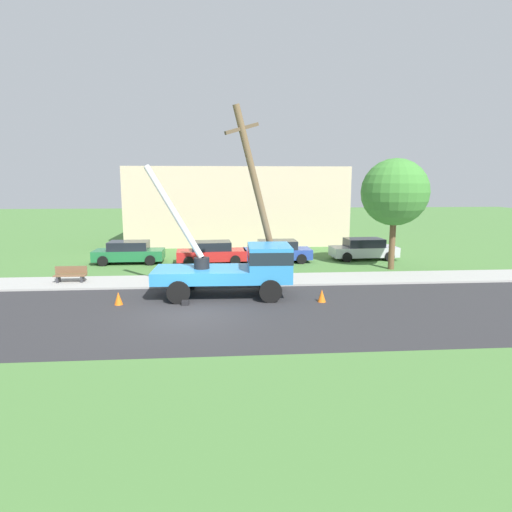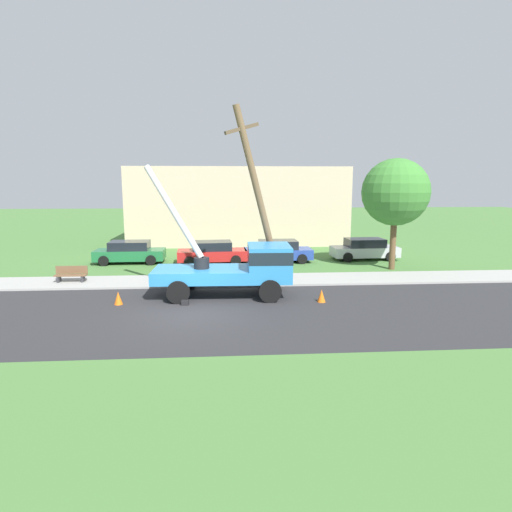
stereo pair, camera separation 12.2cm
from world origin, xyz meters
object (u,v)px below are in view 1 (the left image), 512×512
object	(u,v)px
leaning_utility_pole	(259,197)
parked_sedan_green	(129,252)
utility_truck	(241,266)
parked_sedan_red	(211,252)
traffic_cone_behind	(118,298)
traffic_cone_curbside	(268,282)
parked_sedan_silver	(364,249)
park_bench	(71,275)
roadside_tree_near	(395,193)
traffic_cone_ahead	(322,296)
parked_sedan_blue	(277,251)

from	to	relation	value
leaning_utility_pole	parked_sedan_green	xyz separation A→B (m)	(-7.79, 7.29, -3.76)
utility_truck	parked_sedan_red	xyz separation A→B (m)	(-1.54, 8.24, -0.70)
traffic_cone_behind	parked_sedan_green	world-z (taller)	parked_sedan_green
traffic_cone_curbside	parked_sedan_silver	xyz separation A→B (m)	(7.33, 7.46, 0.43)
leaning_utility_pole	traffic_cone_curbside	bearing A→B (deg)	3.16
parked_sedan_green	park_bench	size ratio (longest dim) A/B	2.77
utility_truck	parked_sedan_silver	bearing A→B (deg)	45.73
utility_truck	roadside_tree_near	world-z (taller)	roadside_tree_near
park_bench	traffic_cone_ahead	bearing A→B (deg)	-20.02
park_bench	utility_truck	bearing A→B (deg)	-19.41
parked_sedan_blue	parked_sedan_silver	size ratio (longest dim) A/B	0.99
utility_truck	roadside_tree_near	size ratio (longest dim) A/B	1.03
traffic_cone_behind	roadside_tree_near	distance (m)	16.58
parked_sedan_silver	roadside_tree_near	distance (m)	5.19
traffic_cone_curbside	parked_sedan_red	size ratio (longest dim) A/B	0.12
traffic_cone_behind	park_bench	bearing A→B (deg)	128.83
traffic_cone_ahead	traffic_cone_curbside	world-z (taller)	same
traffic_cone_ahead	traffic_cone_curbside	xyz separation A→B (m)	(-2.09, 2.84, 0.00)
traffic_cone_curbside	parked_sedan_blue	bearing A→B (deg)	78.94
leaning_utility_pole	parked_sedan_silver	size ratio (longest dim) A/B	1.95
parked_sedan_blue	park_bench	distance (m)	12.62
traffic_cone_curbside	parked_sedan_red	distance (m)	7.39
parked_sedan_red	park_bench	bearing A→B (deg)	-143.84
traffic_cone_ahead	roadside_tree_near	world-z (taller)	roadside_tree_near
traffic_cone_behind	parked_sedan_silver	size ratio (longest dim) A/B	0.13
parked_sedan_red	park_bench	size ratio (longest dim) A/B	2.82
leaning_utility_pole	parked_sedan_blue	world-z (taller)	leaning_utility_pole
traffic_cone_behind	parked_sedan_blue	bearing A→B (deg)	49.99
leaning_utility_pole	traffic_cone_ahead	distance (m)	5.65
traffic_cone_curbside	traffic_cone_behind	bearing A→B (deg)	-158.77
utility_truck	traffic_cone_curbside	world-z (taller)	utility_truck
leaning_utility_pole	traffic_cone_ahead	size ratio (longest dim) A/B	15.57
parked_sedan_blue	roadside_tree_near	xyz separation A→B (m)	(6.54, -2.95, 3.86)
park_bench	parked_sedan_blue	bearing A→B (deg)	25.42
parked_sedan_green	roadside_tree_near	size ratio (longest dim) A/B	0.67
parked_sedan_silver	park_bench	xyz separation A→B (m)	(-17.36, -5.88, -0.25)
parked_sedan_green	parked_sedan_blue	bearing A→B (deg)	-1.63
traffic_cone_curbside	parked_sedan_blue	size ratio (longest dim) A/B	0.13
utility_truck	parked_sedan_blue	bearing A→B (deg)	72.01
parked_sedan_green	parked_sedan_silver	xyz separation A→B (m)	(15.56, 0.19, 0.00)
traffic_cone_curbside	roadside_tree_near	bearing A→B (deg)	27.06
parked_sedan_silver	parked_sedan_red	bearing A→B (deg)	-176.15
roadside_tree_near	traffic_cone_ahead	bearing A→B (deg)	-130.22
utility_truck	parked_sedan_blue	xyz separation A→B (m)	(2.75, 8.47, -0.70)
parked_sedan_silver	parked_sedan_blue	bearing A→B (deg)	-175.51
parked_sedan_blue	traffic_cone_curbside	bearing A→B (deg)	-101.06
traffic_cone_ahead	parked_sedan_red	bearing A→B (deg)	117.55
utility_truck	parked_sedan_red	distance (m)	8.41
leaning_utility_pole	traffic_cone_curbside	distance (m)	4.21
utility_truck	parked_sedan_silver	distance (m)	12.50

